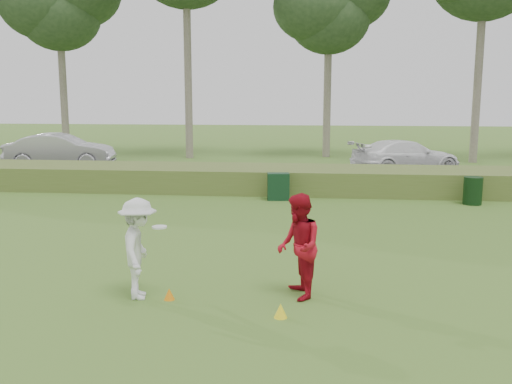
# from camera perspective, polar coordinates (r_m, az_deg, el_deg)

# --- Properties ---
(ground) EXTENTS (120.00, 120.00, 0.00)m
(ground) POSITION_cam_1_polar(r_m,az_deg,el_deg) (10.58, -2.38, -10.63)
(ground) COLOR #3D6722
(ground) RESTS_ON ground
(reed_strip) EXTENTS (80.00, 3.00, 0.90)m
(reed_strip) POSITION_cam_1_polar(r_m,az_deg,el_deg) (22.09, 2.24, 1.31)
(reed_strip) COLOR #4C6327
(reed_strip) RESTS_ON ground
(park_road) EXTENTS (80.00, 6.00, 0.06)m
(park_road) POSITION_cam_1_polar(r_m,az_deg,el_deg) (27.09, 2.97, 1.96)
(park_road) COLOR #2D2D2D
(park_road) RESTS_ON ground
(tree_2) EXTENTS (6.50, 6.50, 12.00)m
(tree_2) POSITION_cam_1_polar(r_m,az_deg,el_deg) (37.57, -19.13, 17.30)
(tree_2) COLOR gray
(tree_2) RESTS_ON ground
(tree_4) EXTENTS (6.24, 6.24, 11.50)m
(tree_4) POSITION_cam_1_polar(r_m,az_deg,el_deg) (34.66, 7.32, 17.79)
(tree_4) COLOR gray
(tree_4) RESTS_ON ground
(player_white) EXTENTS (0.99, 1.31, 1.85)m
(player_white) POSITION_cam_1_polar(r_m,az_deg,el_deg) (10.58, -11.67, -5.57)
(player_white) COLOR silver
(player_white) RESTS_ON ground
(player_red) EXTENTS (0.93, 1.08, 1.93)m
(player_red) POSITION_cam_1_polar(r_m,az_deg,el_deg) (10.39, 4.29, -5.45)
(player_red) COLOR #A70E1D
(player_red) RESTS_ON ground
(cone_orange) EXTENTS (0.19, 0.19, 0.21)m
(cone_orange) POSITION_cam_1_polar(r_m,az_deg,el_deg) (10.62, -8.67, -10.05)
(cone_orange) COLOR orange
(cone_orange) RESTS_ON ground
(cone_yellow) EXTENTS (0.23, 0.23, 0.25)m
(cone_yellow) POSITION_cam_1_polar(r_m,az_deg,el_deg) (9.71, 2.47, -11.76)
(cone_yellow) COLOR yellow
(cone_yellow) RESTS_ON ground
(utility_cabinet) EXTENTS (0.82, 0.57, 0.95)m
(utility_cabinet) POSITION_cam_1_polar(r_m,az_deg,el_deg) (20.11, 2.24, 0.55)
(utility_cabinet) COLOR #10321B
(utility_cabinet) RESTS_ON ground
(trash_bin) EXTENTS (0.72, 0.72, 0.94)m
(trash_bin) POSITION_cam_1_polar(r_m,az_deg,el_deg) (20.63, 20.86, 0.12)
(trash_bin) COLOR black
(trash_bin) RESTS_ON ground
(car_mid) EXTENTS (5.44, 2.64, 1.72)m
(car_mid) POSITION_cam_1_polar(r_m,az_deg,el_deg) (30.06, -18.98, 3.92)
(car_mid) COLOR #B8B7BC
(car_mid) RESTS_ON park_road
(car_right) EXTENTS (5.65, 3.95, 1.52)m
(car_right) POSITION_cam_1_polar(r_m,az_deg,el_deg) (27.72, 14.76, 3.48)
(car_right) COLOR white
(car_right) RESTS_ON park_road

